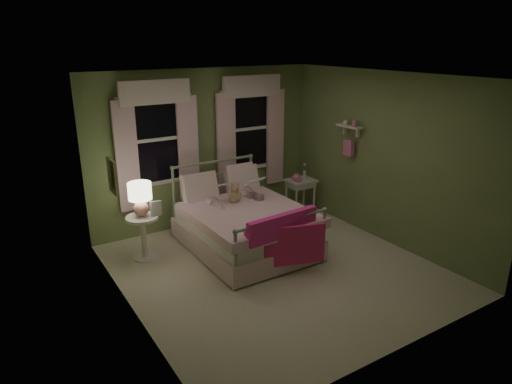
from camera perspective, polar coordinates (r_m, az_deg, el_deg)
room_shell at (r=5.93m, az=2.69°, el=1.58°), size 4.20×4.20×4.20m
bed at (r=6.86m, az=-1.47°, el=-4.17°), size 1.58×2.04×1.18m
pink_throw at (r=5.99m, az=3.48°, el=-5.30°), size 1.10×0.37×0.71m
child_left at (r=6.90m, az=-5.39°, el=0.86°), size 0.29×0.20×0.74m
child_right at (r=7.16m, az=-1.39°, el=1.53°), size 0.41×0.35×0.72m
book_left at (r=6.68m, az=-4.42°, el=0.49°), size 0.21×0.13×0.26m
book_right at (r=6.96m, az=-0.33°, el=0.93°), size 0.23×0.19×0.26m
teddy_bear at (r=6.94m, az=-2.70°, el=-0.26°), size 0.23×0.19×0.32m
nightstand_left at (r=6.73m, az=-13.92°, el=-4.82°), size 0.46×0.46×0.65m
table_lamp at (r=6.54m, az=-14.28°, el=-0.51°), size 0.33×0.33×0.49m
book_nightstand at (r=6.60m, az=-13.04°, el=-2.98°), size 0.20×0.25×0.02m
nightstand_right at (r=8.19m, az=5.59°, el=0.88°), size 0.50×0.40×0.64m
pink_toy at (r=8.08m, az=5.08°, el=1.82°), size 0.14×0.18×0.14m
bud_vase at (r=8.23m, az=6.09°, el=2.69°), size 0.06×0.06×0.28m
window_left at (r=7.23m, az=-12.26°, el=6.94°), size 1.34×0.13×1.96m
window_right at (r=7.96m, az=-0.62°, el=8.40°), size 1.34×0.13×1.96m
wall_shelf at (r=7.57m, az=11.58°, el=6.74°), size 0.15×0.50×0.60m
framed_picture at (r=5.61m, az=-17.52°, el=1.88°), size 0.03×0.32×0.42m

